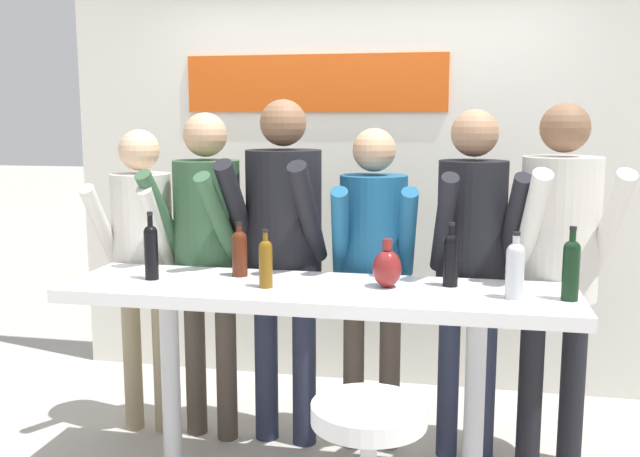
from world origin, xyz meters
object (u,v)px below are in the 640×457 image
object	(u,v)px
person_far_left	(142,246)
person_right	(559,247)
person_center_right	(471,245)
wine_bottle_3	(240,251)
decorative_vase	(387,268)
person_center_left	(283,235)
wine_bottle_5	(515,268)
tasting_table	(316,319)
person_left	(207,239)
wine_bottle_0	(451,257)
person_center	(373,254)
wine_bottle_2	(571,267)
wine_bottle_1	(151,249)
wine_bottle_4	(266,261)

from	to	relation	value
person_far_left	person_right	bearing A→B (deg)	-1.49
person_center_right	wine_bottle_3	bearing A→B (deg)	-171.18
decorative_vase	person_center_left	bearing A→B (deg)	143.66
person_right	wine_bottle_5	world-z (taller)	person_right
tasting_table	person_left	xyz separation A→B (m)	(-0.69, 0.46, 0.27)
wine_bottle_0	wine_bottle_3	world-z (taller)	wine_bottle_0
person_far_left	person_right	size ratio (longest dim) A/B	0.93
person_center_right	wine_bottle_5	bearing A→B (deg)	-81.95
wine_bottle_0	wine_bottle_5	bearing A→B (deg)	-32.86
person_center	wine_bottle_2	bearing A→B (deg)	-39.08
wine_bottle_1	person_left	bearing A→B (deg)	78.59
person_right	wine_bottle_3	world-z (taller)	person_right
person_center_right	wine_bottle_5	xyz separation A→B (m)	(0.17, -0.54, 0.01)
person_center_left	wine_bottle_0	distance (m)	0.94
wine_bottle_4	person_center_left	bearing A→B (deg)	96.02
person_far_left	wine_bottle_4	bearing A→B (deg)	-34.06
person_right	wine_bottle_0	xyz separation A→B (m)	(-0.51, -0.36, -0.00)
person_left	person_far_left	bearing A→B (deg)	-171.23
wine_bottle_0	wine_bottle_1	size ratio (longest dim) A/B	0.91
person_left	person_center_right	size ratio (longest dim) A/B	0.99
person_far_left	person_center_left	size ratio (longest dim) A/B	0.92
wine_bottle_3	tasting_table	bearing A→B (deg)	-18.34
person_far_left	wine_bottle_4	xyz separation A→B (m)	(0.85, -0.53, 0.06)
person_center_left	person_center	world-z (taller)	person_center_left
person_left	decorative_vase	size ratio (longest dim) A/B	8.04
wine_bottle_4	person_center	bearing A→B (deg)	54.49
person_center	wine_bottle_5	distance (m)	0.87
wine_bottle_2	wine_bottle_4	bearing A→B (deg)	-178.60
person_center_left	decorative_vase	distance (m)	0.73
person_far_left	wine_bottle_2	bearing A→B (deg)	-14.96
person_center	wine_bottle_3	xyz separation A→B (m)	(-0.59, -0.38, 0.06)
wine_bottle_4	wine_bottle_5	distance (m)	1.08
wine_bottle_3	wine_bottle_2	bearing A→B (deg)	-6.40
person_far_left	person_center_right	distance (m)	1.75
tasting_table	wine_bottle_0	distance (m)	0.67
person_center_right	wine_bottle_5	world-z (taller)	person_center_right
wine_bottle_1	wine_bottle_4	bearing A→B (deg)	-4.92
decorative_vase	wine_bottle_3	bearing A→B (deg)	173.15
tasting_table	wine_bottle_1	xyz separation A→B (m)	(-0.78, -0.02, 0.30)
tasting_table	person_center	distance (m)	0.59
tasting_table	decorative_vase	world-z (taller)	decorative_vase
decorative_vase	person_center	bearing A→B (deg)	104.67
person_far_left	decorative_vase	world-z (taller)	person_far_left
wine_bottle_1	decorative_vase	bearing A→B (deg)	3.32
wine_bottle_4	decorative_vase	bearing A→B (deg)	11.99
person_left	person_center_left	distance (m)	0.42
person_center_left	person_center	distance (m)	0.48
person_left	tasting_table	bearing A→B (deg)	-23.98
wine_bottle_3	wine_bottle_0	bearing A→B (deg)	-0.56
person_left	wine_bottle_0	bearing A→B (deg)	-4.92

